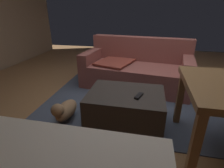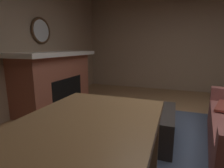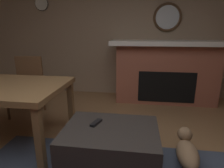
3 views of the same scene
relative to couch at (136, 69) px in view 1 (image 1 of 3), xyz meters
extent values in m
plane|color=olive|center=(0.11, -0.65, -0.31)|extent=(8.12, 8.12, 0.00)
cube|color=#3D475B|center=(-0.02, -0.66, -0.30)|extent=(2.60, 2.00, 0.01)
cube|color=#8C4C47|center=(0.00, -0.06, -0.10)|extent=(2.00, 1.14, 0.42)
cube|color=#8C4C47|center=(0.04, 0.29, 0.33)|extent=(1.91, 0.45, 0.45)
cube|color=#8C4C47|center=(0.85, -0.17, 0.21)|extent=(0.30, 0.92, 0.20)
cube|color=#8C4C47|center=(-0.86, 0.05, 0.21)|extent=(0.30, 0.92, 0.20)
cube|color=brown|center=(-0.38, -0.01, 0.14)|extent=(0.76, 0.90, 0.03)
cube|color=#2D2826|center=(-0.02, -1.27, -0.09)|extent=(0.90, 0.68, 0.43)
cube|color=black|center=(0.13, -1.34, 0.13)|extent=(0.10, 0.17, 0.02)
cube|color=brown|center=(0.62, -1.11, 0.03)|extent=(0.07, 0.07, 0.68)
cube|color=brown|center=(0.62, -1.96, 0.03)|extent=(0.07, 0.07, 0.68)
ellipsoid|color=#8C6B4C|center=(-0.77, -1.36, -0.16)|extent=(0.22, 0.44, 0.21)
sphere|color=#8C6B4C|center=(-0.78, -1.56, -0.04)|extent=(0.15, 0.15, 0.15)
camera|label=1|loc=(0.21, -3.15, 1.04)|focal=28.20mm
camera|label=2|loc=(2.27, -0.96, 0.94)|focal=28.42mm
camera|label=3|loc=(-0.26, 0.34, 1.01)|focal=30.44mm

